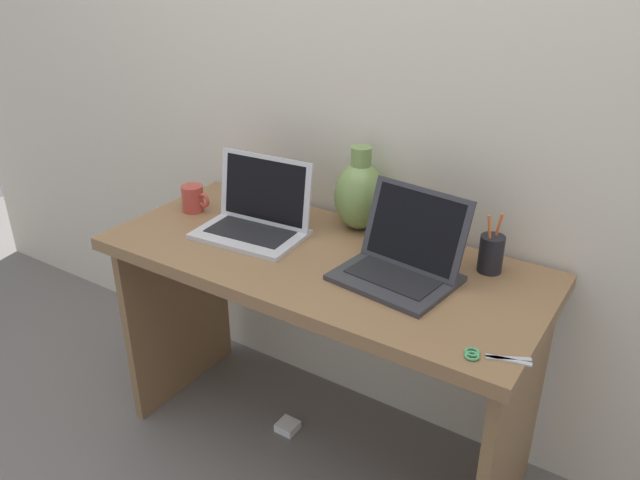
% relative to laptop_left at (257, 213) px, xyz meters
% --- Properties ---
extents(ground_plane, '(6.00, 6.00, 0.00)m').
position_rel_laptop_left_xyz_m(ground_plane, '(0.25, -0.03, -0.80)').
color(ground_plane, slate).
extents(back_wall, '(4.40, 0.04, 2.40)m').
position_rel_laptop_left_xyz_m(back_wall, '(0.25, 0.30, 0.40)').
color(back_wall, beige).
rests_on(back_wall, ground).
extents(desk, '(1.32, 0.58, 0.74)m').
position_rel_laptop_left_xyz_m(desk, '(0.25, -0.03, -0.23)').
color(desk, olive).
rests_on(desk, ground).
extents(laptop_left, '(0.34, 0.25, 0.23)m').
position_rel_laptop_left_xyz_m(laptop_left, '(0.00, 0.00, 0.00)').
color(laptop_left, silver).
rests_on(laptop_left, desk).
extents(laptop_right, '(0.33, 0.29, 0.23)m').
position_rel_laptop_left_xyz_m(laptop_right, '(0.51, -0.00, -0.00)').
color(laptop_right, '#333338').
rests_on(laptop_right, desk).
extents(green_vase, '(0.16, 0.16, 0.27)m').
position_rel_laptop_left_xyz_m(green_vase, '(0.25, 0.20, 0.05)').
color(green_vase, '#75934C').
rests_on(green_vase, desk).
extents(coffee_mug, '(0.11, 0.07, 0.09)m').
position_rel_laptop_left_xyz_m(coffee_mug, '(-0.28, 0.01, -0.02)').
color(coffee_mug, '#B23D33').
rests_on(coffee_mug, desk).
extents(pen_cup, '(0.07, 0.07, 0.17)m').
position_rel_laptop_left_xyz_m(pen_cup, '(0.70, 0.15, -0.01)').
color(pen_cup, black).
rests_on(pen_cup, desk).
extents(scissors, '(0.15, 0.08, 0.01)m').
position_rel_laptop_left_xyz_m(scissors, '(0.83, -0.24, -0.06)').
color(scissors, '#B7B7BC').
rests_on(scissors, desk).
extents(power_brick, '(0.07, 0.07, 0.03)m').
position_rel_laptop_left_xyz_m(power_brick, '(0.12, -0.03, -0.79)').
color(power_brick, white).
rests_on(power_brick, ground).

